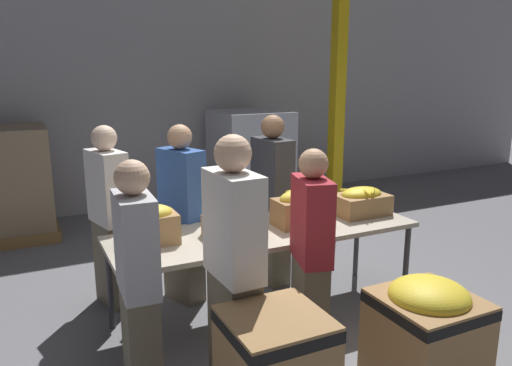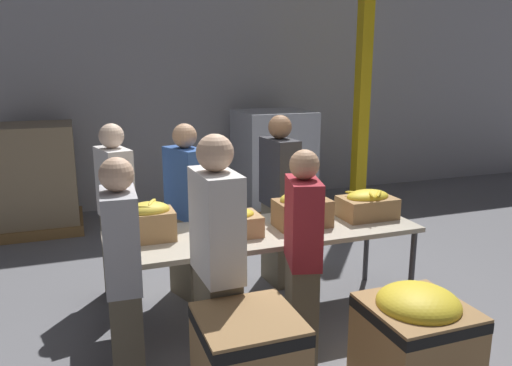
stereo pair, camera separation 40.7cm
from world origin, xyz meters
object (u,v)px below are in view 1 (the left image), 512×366
object	(u,v)px
volunteer_4	(110,218)
volunteer_1	(138,286)
sorting_table	(265,235)
pallet_stack_1	(10,184)
banana_box_3	(361,201)
volunteer_0	(272,201)
donation_bin_1	(426,329)
volunteer_3	(234,270)
volunteer_5	(311,256)
banana_box_1	(234,223)
banana_box_0	(151,224)
support_pillar	(338,73)
pallet_stack_0	(250,161)
volunteer_2	(182,215)
banana_box_2	(301,207)

from	to	relation	value
volunteer_4	volunteer_1	bearing A→B (deg)	-17.16
sorting_table	pallet_stack_1	world-z (taller)	pallet_stack_1
banana_box_3	volunteer_0	bearing A→B (deg)	134.30
volunteer_4	donation_bin_1	bearing A→B (deg)	24.38
volunteer_3	volunteer_5	xyz separation A→B (m)	(0.67, 0.16, -0.08)
banana_box_1	volunteer_0	world-z (taller)	volunteer_0
volunteer_0	banana_box_0	bearing A→B (deg)	-72.85
volunteer_1	support_pillar	size ratio (longest dim) A/B	0.39
volunteer_0	sorting_table	bearing A→B (deg)	-36.91
volunteer_5	pallet_stack_0	bearing A→B (deg)	-3.52
volunteer_4	volunteer_5	distance (m)	1.85
banana_box_0	support_pillar	bearing A→B (deg)	35.78
sorting_table	pallet_stack_1	xyz separation A→B (m)	(-1.90, 3.19, -0.05)
banana_box_0	pallet_stack_0	distance (m)	3.71
sorting_table	donation_bin_1	distance (m)	1.44
volunteer_0	volunteer_1	bearing A→B (deg)	-56.67
support_pillar	volunteer_1	bearing A→B (deg)	-139.16
pallet_stack_1	donation_bin_1	bearing A→B (deg)	-61.36
volunteer_3	support_pillar	bearing A→B (deg)	-45.03
banana_box_0	pallet_stack_1	size ratio (longest dim) A/B	0.28
volunteer_3	donation_bin_1	world-z (taller)	volunteer_3
volunteer_2	volunteer_0	bearing A→B (deg)	68.40
banana_box_1	volunteer_4	distance (m)	1.18
volunteer_1	pallet_stack_0	size ratio (longest dim) A/B	1.07
banana_box_2	volunteer_4	xyz separation A→B (m)	(-1.44, 0.82, -0.13)
volunteer_5	pallet_stack_0	distance (m)	3.90
volunteer_0	donation_bin_1	xyz separation A→B (m)	(0.16, -1.90, -0.43)
sorting_table	banana_box_0	distance (m)	0.95
support_pillar	donation_bin_1	bearing A→B (deg)	-116.29
volunteer_5	pallet_stack_1	xyz separation A→B (m)	(-1.94, 3.84, -0.09)
banana_box_3	donation_bin_1	bearing A→B (deg)	-108.27
sorting_table	volunteer_1	distance (m)	1.35
banana_box_2	volunteer_5	size ratio (longest dim) A/B	0.30
banana_box_0	banana_box_2	distance (m)	1.26
banana_box_3	banana_box_0	bearing A→B (deg)	177.70
volunteer_4	pallet_stack_0	bearing A→B (deg)	118.93
volunteer_5	banana_box_0	bearing A→B (deg)	68.25
banana_box_1	volunteer_5	xyz separation A→B (m)	(0.34, -0.60, -0.12)
banana_box_1	banana_box_3	distance (m)	1.27
volunteer_1	volunteer_4	size ratio (longest dim) A/B	0.97
banana_box_0	volunteer_5	distance (m)	1.22
pallet_stack_0	sorting_table	bearing A→B (deg)	-113.07
sorting_table	volunteer_1	world-z (taller)	volunteer_1
banana_box_2	volunteer_1	distance (m)	1.64
banana_box_1	donation_bin_1	world-z (taller)	banana_box_1
banana_box_3	pallet_stack_0	bearing A→B (deg)	83.88
banana_box_0	volunteer_1	xyz separation A→B (m)	(-0.27, -0.71, -0.15)
sorting_table	banana_box_2	distance (m)	0.39
sorting_table	volunteer_5	world-z (taller)	volunteer_5
volunteer_0	pallet_stack_1	xyz separation A→B (m)	(-2.29, 2.58, -0.14)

